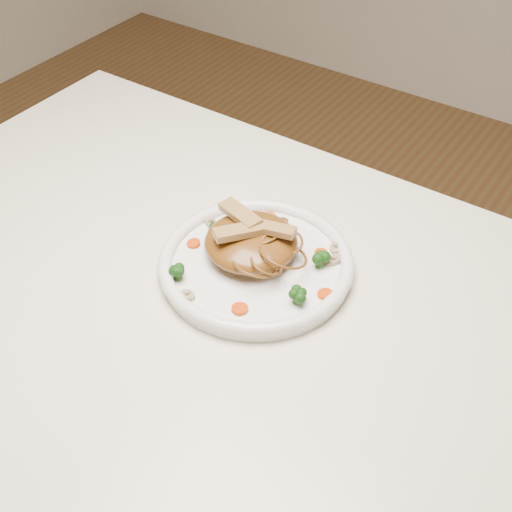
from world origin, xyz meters
The scene contains 19 objects.
table centered at (0.00, 0.00, 0.65)m, with size 1.20×0.80×0.75m.
plate centered at (0.03, 0.07, 0.76)m, with size 0.28×0.28×0.02m, color white.
noodle_mound centered at (0.01, 0.09, 0.79)m, with size 0.14×0.14×0.04m, color brown.
chicken_a centered at (0.04, 0.10, 0.82)m, with size 0.07×0.02×0.01m, color #A5814E.
chicken_b centered at (-0.02, 0.10, 0.82)m, with size 0.08×0.02×0.01m, color #A5814E.
chicken_c centered at (0.00, 0.07, 0.82)m, with size 0.08×0.02×0.01m, color #A5814E.
broccoli_0 centered at (0.11, 0.12, 0.78)m, with size 0.02×0.02×0.03m, color #13450E, non-canonical shape.
broccoli_1 centered at (-0.05, 0.09, 0.78)m, with size 0.02×0.02×0.03m, color #13450E, non-canonical shape.
broccoli_2 centered at (-0.05, -0.02, 0.78)m, with size 0.03×0.03×0.03m, color #13450E, non-canonical shape.
broccoli_3 centered at (0.12, 0.04, 0.78)m, with size 0.03×0.03×0.03m, color #13450E, non-canonical shape.
carrot_0 centered at (0.10, 0.14, 0.77)m, with size 0.02×0.02×0.01m, color #C43B07.
carrot_1 centered at (-0.07, 0.05, 0.77)m, with size 0.02×0.02×0.01m, color #C43B07.
carrot_2 centered at (0.14, 0.07, 0.77)m, with size 0.02×0.02×0.01m, color #C43B07.
carrot_3 centered at (-0.01, 0.17, 0.77)m, with size 0.02×0.02×0.01m, color #C43B07.
carrot_4 centered at (0.06, -0.02, 0.77)m, with size 0.02×0.02×0.01m, color #C43B07.
mushroom_0 centered at (-0.01, -0.04, 0.77)m, with size 0.02×0.02×0.01m, color tan.
mushroom_1 centered at (0.12, 0.14, 0.77)m, with size 0.03×0.03×0.01m, color tan.
mushroom_2 centered at (-0.08, 0.11, 0.77)m, with size 0.02×0.02×0.01m, color tan.
mushroom_3 centered at (0.11, 0.16, 0.77)m, with size 0.03×0.03×0.01m, color tan.
Camera 1 is at (0.43, -0.52, 1.43)m, focal length 47.90 mm.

